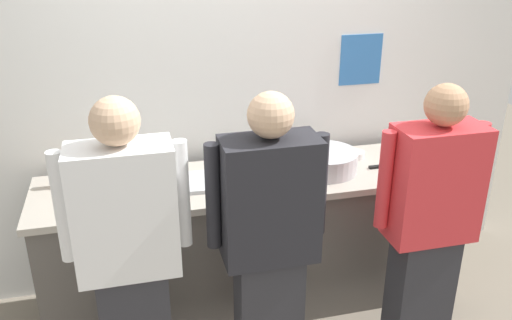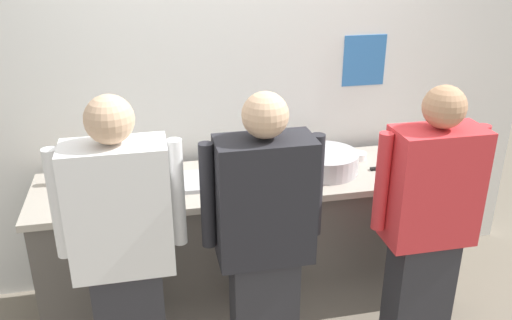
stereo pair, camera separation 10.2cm
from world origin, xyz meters
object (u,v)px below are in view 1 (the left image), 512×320
Objects in this scene: plate_stack_rear at (98,187)px; chef_center at (269,243)px; plate_stack_front at (273,174)px; sheet_tray at (198,182)px; deli_cup at (411,147)px; mixing_bowl_steel at (325,161)px; ramekin_green_sauce at (281,160)px; chefs_knife at (386,166)px; chef_far_right at (429,224)px; squeeze_bottle_primary at (57,174)px; ramekin_red_sauce at (357,154)px; chef_near_left at (129,256)px; ramekin_yellow_sauce at (259,163)px.

chef_center is at bearing -40.24° from plate_stack_rear.
plate_stack_front is 0.44m from sheet_tray.
deli_cup is (1.00, 0.18, 0.00)m from plate_stack_front.
mixing_bowl_steel is 4.44× the size of deli_cup.
deli_cup is at bearing -3.42° from ramekin_green_sauce.
chef_center reaches higher than deli_cup.
deli_cup is at bearing 32.93° from chefs_knife.
chef_far_right reaches higher than chefs_knife.
squeeze_bottle_primary is at bearing 179.17° from deli_cup.
chef_far_right is at bearing -85.95° from ramekin_red_sauce.
plate_stack_front is 1.23× the size of squeeze_bottle_primary.
squeeze_bottle_primary reaches higher than chefs_knife.
mixing_bowl_steel is at bearing 9.74° from plate_stack_front.
chef_near_left is at bearing -152.31° from mixing_bowl_steel.
ramekin_yellow_sauce is 0.15m from ramekin_green_sauce.
mixing_bowl_steel is 0.78× the size of sheet_tray.
ramekin_green_sauce is at bearing 142.54° from mixing_bowl_steel.
plate_stack_rear is 0.83× the size of chefs_knife.
chef_center is at bearing -69.40° from sheet_tray.
chef_near_left reaches higher than squeeze_bottle_primary.
squeeze_bottle_primary is 1.96× the size of deli_cup.
plate_stack_rear is 1.62m from ramekin_red_sauce.
plate_stack_rear is at bearing 157.62° from chef_far_right.
plate_stack_rear is at bearing 177.97° from sheet_tray.
plate_stack_rear is 2.29× the size of ramekin_green_sauce.
plate_stack_rear is 2.31× the size of ramekin_red_sauce.
ramekin_green_sauce is at bearing 11.60° from ramekin_yellow_sauce.
ramekin_red_sauce is at bearing 177.90° from deli_cup.
plate_stack_front is (-0.68, 0.61, 0.09)m from chef_far_right.
chef_near_left is 7.14× the size of plate_stack_rear.
chef_center is at bearing -146.13° from chefs_knife.
plate_stack_front is (0.19, 0.61, 0.08)m from chef_center.
chef_near_left reaches higher than ramekin_yellow_sauce.
plate_stack_front reaches higher than chefs_knife.
ramekin_red_sauce is at bearing 17.42° from plate_stack_front.
squeeze_bottle_primary reaches higher than mixing_bowl_steel.
sheet_tray is (0.41, 0.63, 0.04)m from chef_near_left.
sheet_tray is at bearing -2.03° from plate_stack_rear.
chef_center is 0.64m from plate_stack_front.
chef_near_left is at bearing -136.76° from ramekin_yellow_sauce.
chef_center is 18.71× the size of ramekin_yellow_sauce.
chef_near_left is 1.53m from chef_far_right.
mixing_bowl_steel is (1.35, -0.02, 0.03)m from plate_stack_rear.
chef_near_left reaches higher than plate_stack_rear.
ramekin_green_sauce is (0.31, 0.84, 0.06)m from chef_center.
mixing_bowl_steel reaches higher than ramekin_yellow_sauce.
ramekin_yellow_sauce reaches higher than ramekin_green_sauce.
squeeze_bottle_primary is at bearing 168.77° from sheet_tray.
squeeze_bottle_primary reaches higher than sheet_tray.
plate_stack_rear is 0.45× the size of sheet_tray.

